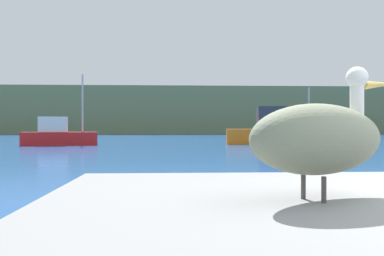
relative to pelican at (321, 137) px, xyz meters
name	(u,v)px	position (x,y,z in m)	size (l,w,h in m)	color
hillside_backdrop	(184,112)	(1.41, 77.99, 3.10)	(140.00, 16.29, 8.72)	#6B7A51
pelican	(321,137)	(0.00, 0.00, 0.00)	(1.34, 0.93, 0.85)	gray
fishing_boat_red	(58,135)	(-9.08, 27.04, -0.51)	(5.38, 2.37, 5.16)	red
fishing_boat_orange	(278,130)	(7.23, 28.51, -0.19)	(8.12, 3.37, 4.36)	orange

